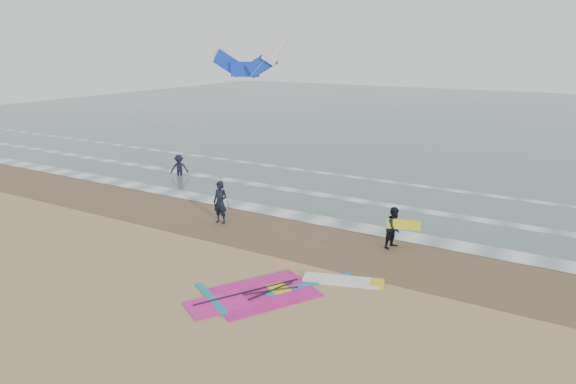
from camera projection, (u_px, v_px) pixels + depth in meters
The scene contains 11 objects.
ground at pixel (212, 292), 16.95m from camera, with size 120.00×120.00×0.00m, color tan.
sea_water at pixel (486, 119), 56.69m from camera, with size 120.00×80.00×0.02m, color #47605E.
wet_sand_band at pixel (301, 236), 21.91m from camera, with size 120.00×5.00×0.01m, color brown.
foam_waterline at pixel (344, 208), 25.58m from camera, with size 120.00×9.15×0.02m.
windsurf_rig at pixel (285, 290), 16.99m from camera, with size 5.67×5.37×0.14m.
person_standing at pixel (220, 202), 23.26m from camera, with size 0.72×0.47×1.97m, color black.
person_walking at pixel (394, 228), 20.46m from camera, with size 0.82×0.64×1.70m, color black.
person_wading at pixel (179, 163), 31.71m from camera, with size 1.10×0.63×1.71m, color black.
held_pole at pixel (225, 194), 22.98m from camera, with size 0.17×0.86×1.82m.
carried_kiteboard at pixel (404, 225), 20.12m from camera, with size 1.30×0.51×0.39m.
surf_kite at pixel (244, 59), 31.72m from camera, with size 6.15×3.90×7.62m.
Camera 1 is at (9.97, -11.98, 7.84)m, focal length 32.00 mm.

